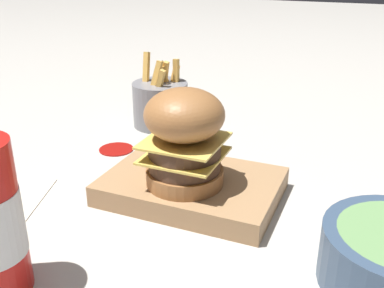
# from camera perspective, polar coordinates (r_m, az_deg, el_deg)

# --- Properties ---
(ground_plane) EXTENTS (6.00, 6.00, 0.00)m
(ground_plane) POSITION_cam_1_polar(r_m,az_deg,el_deg) (0.60, 2.60, -8.89)
(ground_plane) COLOR #B7B2A8
(serving_board) EXTENTS (0.24, 0.17, 0.03)m
(serving_board) POSITION_cam_1_polar(r_m,az_deg,el_deg) (0.63, 0.00, -5.41)
(serving_board) COLOR #A37A51
(serving_board) RESTS_ON ground_plane
(burger) EXTENTS (0.10, 0.10, 0.13)m
(burger) POSITION_cam_1_polar(r_m,az_deg,el_deg) (0.58, -0.96, 0.88)
(burger) COLOR #9E6638
(burger) RESTS_ON serving_board
(fries_basket) EXTENTS (0.11, 0.11, 0.14)m
(fries_basket) POSITION_cam_1_polar(r_m,az_deg,el_deg) (0.89, -4.02, 5.22)
(fries_basket) COLOR slate
(fries_basket) RESTS_ON ground_plane
(ketchup_puddle) EXTENTS (0.06, 0.06, 0.00)m
(ketchup_puddle) POSITION_cam_1_polar(r_m,az_deg,el_deg) (0.80, -9.59, -0.60)
(ketchup_puddle) COLOR #9E140F
(ketchup_puddle) RESTS_ON ground_plane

